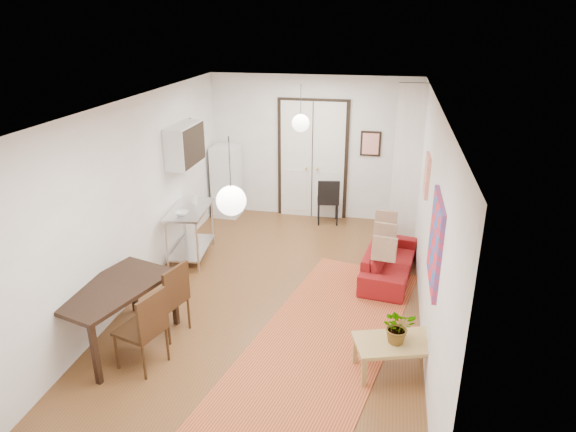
% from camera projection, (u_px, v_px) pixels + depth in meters
% --- Properties ---
extents(floor, '(7.00, 7.00, 0.00)m').
position_uv_depth(floor, '(277.00, 297.00, 7.73)').
color(floor, brown).
rests_on(floor, ground).
extents(ceiling, '(4.20, 7.00, 0.02)m').
position_uv_depth(ceiling, '(275.00, 103.00, 6.67)').
color(ceiling, white).
rests_on(ceiling, wall_back).
extents(wall_back, '(4.20, 0.02, 2.90)m').
position_uv_depth(wall_back, '(313.00, 148.00, 10.40)').
color(wall_back, white).
rests_on(wall_back, floor).
extents(wall_front, '(4.20, 0.02, 2.90)m').
position_uv_depth(wall_front, '(179.00, 360.00, 4.01)').
color(wall_front, white).
rests_on(wall_front, floor).
extents(wall_left, '(0.02, 7.00, 2.90)m').
position_uv_depth(wall_left, '(137.00, 198.00, 7.58)').
color(wall_left, white).
rests_on(wall_left, floor).
extents(wall_right, '(0.02, 7.00, 2.90)m').
position_uv_depth(wall_right, '(430.00, 218.00, 6.82)').
color(wall_right, white).
rests_on(wall_right, floor).
extents(double_doors, '(1.44, 0.06, 2.50)m').
position_uv_depth(double_doors, '(312.00, 161.00, 10.45)').
color(double_doors, silver).
rests_on(double_doors, wall_back).
extents(stub_partition, '(0.50, 0.10, 2.90)m').
position_uv_depth(stub_partition, '(407.00, 166.00, 9.20)').
color(stub_partition, white).
rests_on(stub_partition, floor).
extents(wall_cabinet, '(0.35, 1.00, 0.70)m').
position_uv_depth(wall_cabinet, '(185.00, 145.00, 8.76)').
color(wall_cabinet, silver).
rests_on(wall_cabinet, wall_left).
extents(painting_popart, '(0.05, 1.00, 1.00)m').
position_uv_depth(painting_popart, '(436.00, 242.00, 5.61)').
color(painting_popart, red).
rests_on(painting_popart, wall_right).
extents(painting_abstract, '(0.05, 0.50, 0.60)m').
position_uv_depth(painting_abstract, '(427.00, 175.00, 7.43)').
color(painting_abstract, '#F0DEC8').
rests_on(painting_abstract, wall_right).
extents(poster_back, '(0.40, 0.03, 0.50)m').
position_uv_depth(poster_back, '(371.00, 144.00, 10.11)').
color(poster_back, red).
rests_on(poster_back, wall_back).
extents(print_left, '(0.03, 0.44, 0.54)m').
position_uv_depth(print_left, '(187.00, 135.00, 9.22)').
color(print_left, '#A27343').
rests_on(print_left, wall_left).
extents(pendant_back, '(0.30, 0.30, 0.80)m').
position_uv_depth(pendant_back, '(301.00, 123.00, 8.74)').
color(pendant_back, silver).
rests_on(pendant_back, ceiling).
extents(pendant_front, '(0.30, 0.30, 0.80)m').
position_uv_depth(pendant_front, '(231.00, 201.00, 5.08)').
color(pendant_front, silver).
rests_on(pendant_front, ceiling).
extents(kilim_rug, '(2.57, 4.68, 0.01)m').
position_uv_depth(kilim_rug, '(324.00, 337.00, 6.76)').
color(kilim_rug, '#BE532F').
rests_on(kilim_rug, floor).
extents(sofa, '(1.86, 0.94, 0.52)m').
position_uv_depth(sofa, '(389.00, 261.00, 8.28)').
color(sofa, maroon).
rests_on(sofa, floor).
extents(coffee_table, '(1.09, 0.80, 0.43)m').
position_uv_depth(coffee_table, '(396.00, 346.00, 5.98)').
color(coffee_table, '#A98A50').
rests_on(coffee_table, floor).
extents(potted_plant, '(0.43, 0.46, 0.42)m').
position_uv_depth(potted_plant, '(398.00, 326.00, 5.88)').
color(potted_plant, '#3A632C').
rests_on(potted_plant, coffee_table).
extents(kitchen_counter, '(0.71, 1.24, 0.91)m').
position_uv_depth(kitchen_counter, '(190.00, 226.00, 8.82)').
color(kitchen_counter, silver).
rests_on(kitchen_counter, floor).
extents(bowl, '(0.23, 0.23, 0.05)m').
position_uv_depth(bowl, '(182.00, 213.00, 8.42)').
color(bowl, beige).
rests_on(bowl, kitchen_counter).
extents(soap_bottle, '(0.10, 0.09, 0.19)m').
position_uv_depth(soap_bottle, '(194.00, 198.00, 8.89)').
color(soap_bottle, '#539EB5').
rests_on(soap_bottle, kitchen_counter).
extents(fridge, '(0.55, 0.55, 1.49)m').
position_uv_depth(fridge, '(227.00, 181.00, 10.65)').
color(fridge, silver).
rests_on(fridge, floor).
extents(dining_table, '(1.24, 1.67, 0.82)m').
position_uv_depth(dining_table, '(113.00, 293.00, 6.40)').
color(dining_table, black).
rests_on(dining_table, floor).
extents(dining_chair_near, '(0.60, 0.75, 1.02)m').
position_uv_depth(dining_chair_near, '(167.00, 289.00, 6.77)').
color(dining_chair_near, '#362111').
rests_on(dining_chair_near, floor).
extents(dining_chair_far, '(0.60, 0.75, 1.02)m').
position_uv_depth(dining_chair_far, '(143.00, 318.00, 6.13)').
color(dining_chair_far, '#362111').
rests_on(dining_chair_far, floor).
extents(black_side_chair, '(0.49, 0.50, 0.94)m').
position_uv_depth(black_side_chair, '(329.00, 195.00, 10.42)').
color(black_side_chair, black).
rests_on(black_side_chair, floor).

